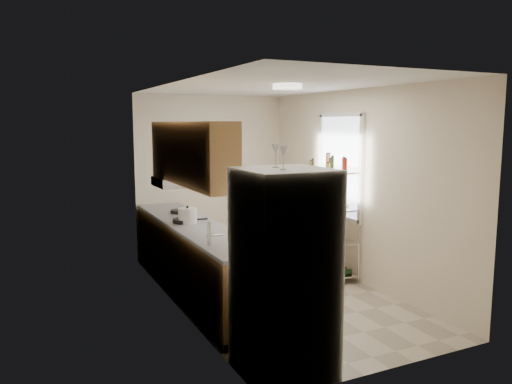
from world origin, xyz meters
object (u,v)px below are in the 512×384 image
frying_pan_large (184,221)px  cutting_board (332,205)px  rice_cooker (188,216)px  refrigerator (284,273)px  espresso_machine (324,193)px

frying_pan_large → cutting_board: bearing=-6.0°
rice_cooker → cutting_board: rice_cooker is taller
refrigerator → espresso_machine: refrigerator is taller
refrigerator → cutting_board: size_ratio=4.31×
refrigerator → espresso_machine: 3.19m
rice_cooker → frying_pan_large: rice_cooker is taller
frying_pan_large → cutting_board: (2.06, -0.28, 0.10)m
refrigerator → frying_pan_large: (-0.13, 2.40, 0.03)m
frying_pan_large → espresso_machine: bearing=3.1°
espresso_machine → refrigerator: bearing=-141.2°
refrigerator → frying_pan_large: refrigerator is taller
rice_cooker → frying_pan_large: (-0.03, 0.05, -0.07)m
refrigerator → rice_cooker: (-0.09, 2.35, 0.11)m
cutting_board → frying_pan_large: bearing=172.2°
rice_cooker → frying_pan_large: size_ratio=0.83×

